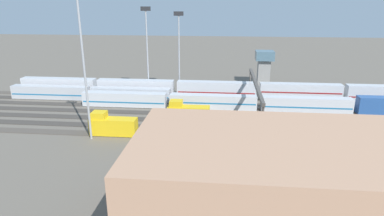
{
  "coord_description": "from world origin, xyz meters",
  "views": [
    {
      "loc": [
        -4.16,
        78.81,
        27.46
      ],
      "look_at": [
        3.36,
        2.43,
        2.5
      ],
      "focal_mm": 30.68,
      "sensor_mm": 36.0,
      "label": 1
    }
  ],
  "objects_px": {
    "train_on_track_4": "(187,113)",
    "train_on_track_2": "(251,103)",
    "signal_gantry": "(256,87)",
    "control_tower": "(264,65)",
    "light_mast_1": "(82,50)",
    "light_mast_0": "(179,42)",
    "train_on_track_6": "(112,125)",
    "train_on_track_0": "(216,90)",
    "train_on_track_1": "(90,93)",
    "maintenance_shed": "(358,192)",
    "light_mast_2": "(147,40)"
  },
  "relations": [
    {
      "from": "signal_gantry",
      "to": "maintenance_shed",
      "type": "distance_m",
      "value": 44.33
    },
    {
      "from": "light_mast_0",
      "to": "light_mast_1",
      "type": "distance_m",
      "value": 39.17
    },
    {
      "from": "train_on_track_0",
      "to": "light_mast_1",
      "type": "height_order",
      "value": "light_mast_1"
    },
    {
      "from": "train_on_track_4",
      "to": "train_on_track_2",
      "type": "xyz_separation_m",
      "value": [
        -15.67,
        -10.0,
        -0.09
      ]
    },
    {
      "from": "light_mast_2",
      "to": "signal_gantry",
      "type": "bearing_deg",
      "value": 150.83
    },
    {
      "from": "signal_gantry",
      "to": "control_tower",
      "type": "xyz_separation_m",
      "value": [
        -5.63,
        -32.91,
        -0.7
      ]
    },
    {
      "from": "train_on_track_2",
      "to": "maintenance_shed",
      "type": "bearing_deg",
      "value": 100.27
    },
    {
      "from": "light_mast_2",
      "to": "maintenance_shed",
      "type": "xyz_separation_m",
      "value": [
        -38.9,
        60.64,
        -10.53
      ]
    },
    {
      "from": "train_on_track_6",
      "to": "train_on_track_0",
      "type": "height_order",
      "value": "same"
    },
    {
      "from": "maintenance_shed",
      "to": "control_tower",
      "type": "height_order",
      "value": "maintenance_shed"
    },
    {
      "from": "light_mast_1",
      "to": "signal_gantry",
      "type": "distance_m",
      "value": 40.85
    },
    {
      "from": "signal_gantry",
      "to": "light_mast_0",
      "type": "bearing_deg",
      "value": -41.48
    },
    {
      "from": "train_on_track_6",
      "to": "light_mast_1",
      "type": "relative_size",
      "value": 0.34
    },
    {
      "from": "control_tower",
      "to": "train_on_track_1",
      "type": "bearing_deg",
      "value": 23.75
    },
    {
      "from": "light_mast_0",
      "to": "maintenance_shed",
      "type": "height_order",
      "value": "light_mast_0"
    },
    {
      "from": "light_mast_1",
      "to": "signal_gantry",
      "type": "height_order",
      "value": "light_mast_1"
    },
    {
      "from": "train_on_track_4",
      "to": "train_on_track_2",
      "type": "height_order",
      "value": "train_on_track_4"
    },
    {
      "from": "train_on_track_2",
      "to": "signal_gantry",
      "type": "xyz_separation_m",
      "value": [
        -0.55,
        5.0,
        5.59
      ]
    },
    {
      "from": "train_on_track_6",
      "to": "light_mast_0",
      "type": "relative_size",
      "value": 0.4
    },
    {
      "from": "train_on_track_0",
      "to": "train_on_track_4",
      "type": "bearing_deg",
      "value": 72.56
    },
    {
      "from": "train_on_track_2",
      "to": "light_mast_2",
      "type": "bearing_deg",
      "value": -21.92
    },
    {
      "from": "train_on_track_4",
      "to": "light_mast_2",
      "type": "height_order",
      "value": "light_mast_2"
    },
    {
      "from": "train_on_track_0",
      "to": "maintenance_shed",
      "type": "distance_m",
      "value": 61.4
    },
    {
      "from": "train_on_track_1",
      "to": "light_mast_0",
      "type": "height_order",
      "value": "light_mast_0"
    },
    {
      "from": "train_on_track_1",
      "to": "control_tower",
      "type": "distance_m",
      "value": 57.1
    },
    {
      "from": "signal_gantry",
      "to": "control_tower",
      "type": "height_order",
      "value": "control_tower"
    },
    {
      "from": "train_on_track_0",
      "to": "signal_gantry",
      "type": "bearing_deg",
      "value": 123.52
    },
    {
      "from": "train_on_track_0",
      "to": "light_mast_2",
      "type": "height_order",
      "value": "light_mast_2"
    },
    {
      "from": "light_mast_1",
      "to": "train_on_track_2",
      "type": "bearing_deg",
      "value": -146.78
    },
    {
      "from": "train_on_track_0",
      "to": "light_mast_0",
      "type": "xyz_separation_m",
      "value": [
        11.46,
        -3.91,
        13.4
      ]
    },
    {
      "from": "train_on_track_6",
      "to": "control_tower",
      "type": "relative_size",
      "value": 0.85
    },
    {
      "from": "train_on_track_2",
      "to": "maintenance_shed",
      "type": "distance_m",
      "value": 49.5
    },
    {
      "from": "train_on_track_6",
      "to": "maintenance_shed",
      "type": "xyz_separation_m",
      "value": [
        -39.61,
        28.53,
        4.06
      ]
    },
    {
      "from": "light_mast_0",
      "to": "maintenance_shed",
      "type": "distance_m",
      "value": 69.81
    },
    {
      "from": "train_on_track_1",
      "to": "light_mast_1",
      "type": "bearing_deg",
      "value": 112.18
    },
    {
      "from": "train_on_track_0",
      "to": "light_mast_0",
      "type": "height_order",
      "value": "light_mast_0"
    },
    {
      "from": "train_on_track_0",
      "to": "maintenance_shed",
      "type": "height_order",
      "value": "maintenance_shed"
    },
    {
      "from": "train_on_track_4",
      "to": "train_on_track_2",
      "type": "bearing_deg",
      "value": -147.45
    },
    {
      "from": "train_on_track_4",
      "to": "light_mast_2",
      "type": "distance_m",
      "value": 30.17
    },
    {
      "from": "light_mast_2",
      "to": "control_tower",
      "type": "distance_m",
      "value": 40.77
    },
    {
      "from": "control_tower",
      "to": "train_on_track_4",
      "type": "bearing_deg",
      "value": 60.04
    },
    {
      "from": "train_on_track_6",
      "to": "light_mast_0",
      "type": "xyz_separation_m",
      "value": [
        -9.98,
        -33.91,
        13.83
      ]
    },
    {
      "from": "light_mast_0",
      "to": "light_mast_1",
      "type": "bearing_deg",
      "value": 69.38
    },
    {
      "from": "train_on_track_2",
      "to": "light_mast_1",
      "type": "distance_m",
      "value": 44.57
    },
    {
      "from": "light_mast_1",
      "to": "control_tower",
      "type": "distance_m",
      "value": 66.01
    },
    {
      "from": "train_on_track_2",
      "to": "signal_gantry",
      "type": "relative_size",
      "value": 2.59
    },
    {
      "from": "train_on_track_4",
      "to": "maintenance_shed",
      "type": "bearing_deg",
      "value": 122.41
    },
    {
      "from": "signal_gantry",
      "to": "control_tower",
      "type": "relative_size",
      "value": 2.97
    },
    {
      "from": "light_mast_2",
      "to": "maintenance_shed",
      "type": "bearing_deg",
      "value": 122.68
    },
    {
      "from": "light_mast_2",
      "to": "train_on_track_4",
      "type": "bearing_deg",
      "value": 123.13
    }
  ]
}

